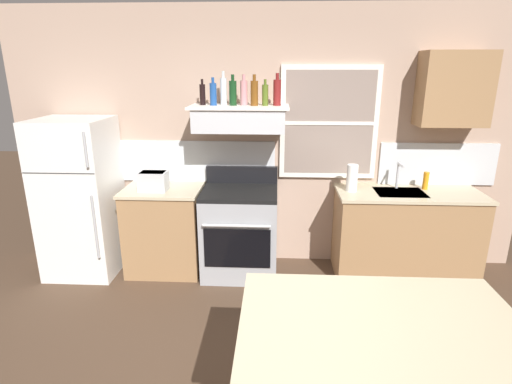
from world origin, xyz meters
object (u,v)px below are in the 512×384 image
(refrigerator, at_px, (80,198))
(dish_soap_bottle, at_px, (426,181))
(stove_range, at_px, (240,231))
(bottle_balsamic_dark, at_px, (203,94))
(paper_towel_roll, at_px, (352,178))
(bottle_clear_tall, at_px, (224,91))
(bottle_dark_green_wine, at_px, (233,93))
(bottle_blue_liqueur, at_px, (213,94))
(bottle_amber_wine, at_px, (254,93))
(bottle_red_label_wine, at_px, (277,92))
(toaster, at_px, (153,181))
(bottle_rose_pink, at_px, (244,92))
(bottle_olive_oil_square, at_px, (265,95))

(refrigerator, height_order, dish_soap_bottle, refrigerator)
(stove_range, relative_size, dish_soap_bottle, 6.06)
(stove_range, height_order, bottle_balsamic_dark, bottle_balsamic_dark)
(bottle_balsamic_dark, distance_m, paper_towel_roll, 1.69)
(bottle_clear_tall, bearing_deg, bottle_dark_green_wine, -34.22)
(refrigerator, xyz_separation_m, stove_range, (1.65, 0.02, -0.35))
(bottle_blue_liqueur, bearing_deg, bottle_amber_wine, -1.07)
(bottle_red_label_wine, height_order, paper_towel_roll, bottle_red_label_wine)
(toaster, relative_size, stove_range, 0.27)
(stove_range, height_order, bottle_rose_pink, bottle_rose_pink)
(bottle_blue_liqueur, height_order, bottle_rose_pink, bottle_rose_pink)
(bottle_amber_wine, height_order, bottle_red_label_wine, bottle_red_label_wine)
(stove_range, bearing_deg, bottle_blue_liqueur, 165.19)
(bottle_clear_tall, bearing_deg, dish_soap_bottle, 0.02)
(bottle_balsamic_dark, xyz_separation_m, paper_towel_roll, (1.48, -0.07, -0.80))
(bottle_balsamic_dark, distance_m, bottle_dark_green_wine, 0.30)
(refrigerator, relative_size, toaster, 5.46)
(bottle_red_label_wine, height_order, dish_soap_bottle, bottle_red_label_wine)
(toaster, xyz_separation_m, bottle_balsamic_dark, (0.51, 0.15, 0.84))
(toaster, xyz_separation_m, stove_range, (0.86, 0.04, -0.54))
(bottle_balsamic_dark, height_order, bottle_rose_pink, bottle_rose_pink)
(refrigerator, height_order, bottle_amber_wine, bottle_amber_wine)
(toaster, height_order, bottle_blue_liqueur, bottle_blue_liqueur)
(bottle_amber_wine, distance_m, bottle_red_label_wine, 0.22)
(bottle_blue_liqueur, height_order, paper_towel_roll, bottle_blue_liqueur)
(bottle_blue_liqueur, bearing_deg, bottle_olive_oil_square, -0.59)
(bottle_blue_liqueur, xyz_separation_m, bottle_rose_pink, (0.29, 0.03, 0.01))
(stove_range, bearing_deg, paper_towel_roll, 1.91)
(dish_soap_bottle, bearing_deg, stove_range, -175.82)
(toaster, bearing_deg, bottle_rose_pink, 8.29)
(bottle_red_label_wine, bearing_deg, refrigerator, -177.12)
(refrigerator, bearing_deg, bottle_blue_liqueur, 3.62)
(bottle_clear_tall, height_order, bottle_olive_oil_square, bottle_clear_tall)
(toaster, xyz_separation_m, dish_soap_bottle, (2.74, 0.18, -0.01))
(bottle_rose_pink, xyz_separation_m, bottle_red_label_wine, (0.32, -0.01, 0.01))
(stove_range, distance_m, bottle_clear_tall, 1.43)
(toaster, height_order, bottle_balsamic_dark, bottle_balsamic_dark)
(bottle_rose_pink, xyz_separation_m, dish_soap_bottle, (1.84, 0.04, -0.87))
(bottle_dark_green_wine, relative_size, bottle_red_label_wine, 0.96)
(toaster, bearing_deg, bottle_balsamic_dark, 16.25)
(bottle_balsamic_dark, bearing_deg, bottle_blue_liqueur, -20.74)
(toaster, height_order, bottle_amber_wine, bottle_amber_wine)
(toaster, relative_size, dish_soap_bottle, 1.65)
(bottle_red_label_wine, xyz_separation_m, dish_soap_bottle, (1.52, 0.06, -0.87))
(bottle_balsamic_dark, xyz_separation_m, bottle_olive_oil_square, (0.61, -0.05, 0.00))
(bottle_clear_tall, bearing_deg, paper_towel_roll, -4.43)
(stove_range, distance_m, bottle_balsamic_dark, 1.43)
(bottle_balsamic_dark, bearing_deg, bottle_dark_green_wine, -7.25)
(bottle_blue_liqueur, height_order, bottle_amber_wine, bottle_amber_wine)
(bottle_amber_wine, bearing_deg, refrigerator, -177.41)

